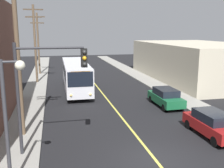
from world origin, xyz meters
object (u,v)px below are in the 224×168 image
(utility_pole_far, at_px, (38,40))
(utility_pole_mid, at_px, (35,40))
(traffic_signal_left_corner, at_px, (47,78))
(street_lamp_left, at_px, (10,107))
(parked_car_green, at_px, (166,97))
(parked_car_red, at_px, (212,124))
(city_bus, at_px, (76,75))
(fire_hydrant, at_px, (222,116))
(utility_pole_near, at_px, (16,34))

(utility_pole_far, bearing_deg, utility_pole_mid, -90.22)
(traffic_signal_left_corner, bearing_deg, street_lamp_left, -113.60)
(utility_pole_mid, height_order, utility_pole_far, utility_pole_mid)
(parked_car_green, xyz_separation_m, utility_pole_far, (-11.88, 20.47, 4.37))
(utility_pole_mid, bearing_deg, street_lamp_left, -89.04)
(parked_car_red, relative_size, utility_pole_far, 0.49)
(city_bus, bearing_deg, fire_hydrant, -54.48)
(parked_car_green, bearing_deg, parked_car_red, -89.21)
(utility_pole_near, bearing_deg, utility_pole_mid, 90.21)
(city_bus, distance_m, parked_car_green, 11.09)
(utility_pole_near, distance_m, traffic_signal_left_corner, 4.03)
(city_bus, bearing_deg, utility_pole_far, 110.38)
(city_bus, bearing_deg, utility_pole_near, -109.54)
(parked_car_green, distance_m, traffic_signal_left_corner, 12.92)
(utility_pole_far, bearing_deg, street_lamp_left, -89.31)
(city_bus, height_order, parked_car_red, city_bus)
(traffic_signal_left_corner, distance_m, fire_hydrant, 13.00)
(utility_pole_far, distance_m, traffic_signal_left_corner, 27.83)
(utility_pole_far, bearing_deg, fire_hydrant, -61.18)
(utility_pole_far, bearing_deg, city_bus, -69.62)
(utility_pole_far, xyz_separation_m, traffic_signal_left_corner, (1.79, -27.76, -0.91))
(utility_pole_far, bearing_deg, traffic_signal_left_corner, -86.31)
(city_bus, relative_size, parked_car_red, 2.74)
(utility_pole_mid, height_order, traffic_signal_left_corner, utility_pole_mid)
(utility_pole_near, bearing_deg, utility_pole_far, 90.09)
(parked_car_red, bearing_deg, utility_pole_far, 113.54)
(parked_car_red, distance_m, utility_pole_far, 30.31)
(city_bus, xyz_separation_m, traffic_signal_left_corner, (-2.75, -15.54, 2.49))
(parked_car_green, bearing_deg, fire_hydrant, -66.84)
(parked_car_green, relative_size, utility_pole_mid, 0.45)
(utility_pole_mid, bearing_deg, fire_hydrant, -52.90)
(parked_car_red, xyz_separation_m, street_lamp_left, (-11.60, -3.50, 2.90))
(parked_car_green, bearing_deg, utility_pole_near, -159.50)
(street_lamp_left, bearing_deg, city_bus, 77.50)
(utility_pole_far, bearing_deg, parked_car_red, -66.46)
(parked_car_green, relative_size, fire_hydrant, 5.25)
(city_bus, xyz_separation_m, fire_hydrant, (9.51, -13.33, -1.23))
(utility_pole_near, relative_size, utility_pole_far, 1.28)
(utility_pole_mid, relative_size, fire_hydrant, 11.56)
(city_bus, xyz_separation_m, utility_pole_mid, (-4.57, 5.29, 3.68))
(parked_car_green, xyz_separation_m, utility_pole_mid, (-11.91, 13.54, 4.66))
(parked_car_green, distance_m, street_lamp_left, 15.86)
(city_bus, height_order, utility_pole_near, utility_pole_near)
(parked_car_red, relative_size, parked_car_green, 1.01)
(utility_pole_near, bearing_deg, traffic_signal_left_corner, -58.52)
(utility_pole_near, xyz_separation_m, fire_hydrant, (14.01, -0.65, -5.94))
(fire_hydrant, bearing_deg, city_bus, 125.52)
(street_lamp_left, bearing_deg, utility_pole_far, 90.69)
(city_bus, xyz_separation_m, utility_pole_far, (-4.54, 12.22, 3.40))
(parked_car_red, height_order, utility_pole_near, utility_pole_near)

